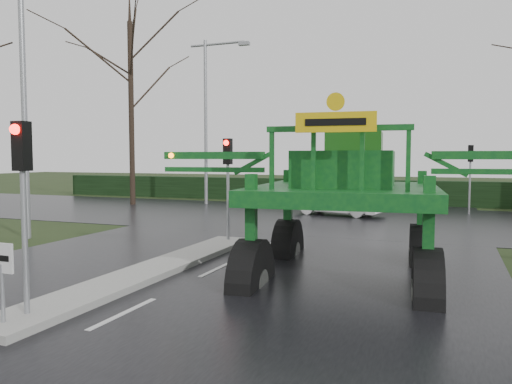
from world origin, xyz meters
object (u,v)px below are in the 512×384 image
(street_light_left_near, at_px, (30,69))
(crop_sprayer, at_px, (254,175))
(traffic_signal_near, at_px, (22,176))
(traffic_signal_mid, at_px, (228,167))
(white_sedan, at_px, (337,215))
(traffic_signal_far, at_px, (470,164))
(street_light_left_far, at_px, (210,107))
(keep_left_sign, at_px, (2,269))

(street_light_left_near, bearing_deg, crop_sprayer, -16.81)
(traffic_signal_near, relative_size, crop_sprayer, 0.37)
(street_light_left_near, xyz_separation_m, crop_sprayer, (9.57, -2.89, -3.48))
(traffic_signal_mid, distance_m, white_sedan, 10.04)
(traffic_signal_far, height_order, white_sedan, traffic_signal_far)
(white_sedan, bearing_deg, traffic_signal_near, -174.56)
(traffic_signal_far, relative_size, street_light_left_near, 0.35)
(street_light_left_far, relative_size, white_sedan, 2.22)
(traffic_signal_mid, xyz_separation_m, crop_sprayer, (2.68, -4.38, -0.08))
(traffic_signal_far, xyz_separation_m, crop_sprayer, (-5.12, -16.90, -0.08))
(traffic_signal_near, relative_size, street_light_left_far, 0.35)
(keep_left_sign, distance_m, white_sedan, 18.65)
(traffic_signal_mid, height_order, traffic_signal_far, same)
(traffic_signal_near, distance_m, crop_sprayer, 4.91)
(crop_sprayer, bearing_deg, traffic_signal_far, 68.07)
(traffic_signal_far, bearing_deg, traffic_signal_mid, 58.07)
(keep_left_sign, xyz_separation_m, traffic_signal_near, (0.00, 0.49, 1.53))
(keep_left_sign, height_order, traffic_signal_mid, traffic_signal_mid)
(street_light_left_near, bearing_deg, traffic_signal_far, 43.63)
(traffic_signal_near, height_order, traffic_signal_mid, same)
(traffic_signal_mid, distance_m, traffic_signal_far, 14.75)
(traffic_signal_near, distance_m, street_light_left_far, 22.37)
(street_light_left_far, xyz_separation_m, white_sedan, (8.55, -2.95, -5.99))
(traffic_signal_mid, height_order, white_sedan, traffic_signal_mid)
(traffic_signal_mid, distance_m, crop_sprayer, 5.14)
(traffic_signal_mid, bearing_deg, traffic_signal_far, 58.07)
(traffic_signal_mid, relative_size, crop_sprayer, 0.37)
(traffic_signal_near, distance_m, street_light_left_near, 10.40)
(street_light_left_near, bearing_deg, keep_left_sign, -47.41)
(keep_left_sign, bearing_deg, street_light_left_near, 132.59)
(keep_left_sign, xyz_separation_m, traffic_signal_far, (7.80, 21.51, 1.53))
(keep_left_sign, bearing_deg, street_light_left_far, 107.78)
(traffic_signal_near, relative_size, street_light_left_near, 0.35)
(traffic_signal_mid, xyz_separation_m, street_light_left_far, (-6.89, 12.51, 3.40))
(keep_left_sign, distance_m, street_light_left_near, 11.32)
(keep_left_sign, bearing_deg, traffic_signal_far, 70.07)
(traffic_signal_far, bearing_deg, crop_sprayer, 73.14)
(traffic_signal_near, distance_m, traffic_signal_far, 22.42)
(traffic_signal_far, distance_m, street_light_left_near, 20.58)
(traffic_signal_far, xyz_separation_m, street_light_left_far, (-14.69, -0.01, 3.40))
(street_light_left_far, height_order, white_sedan, street_light_left_far)
(white_sedan, bearing_deg, street_light_left_far, 81.62)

